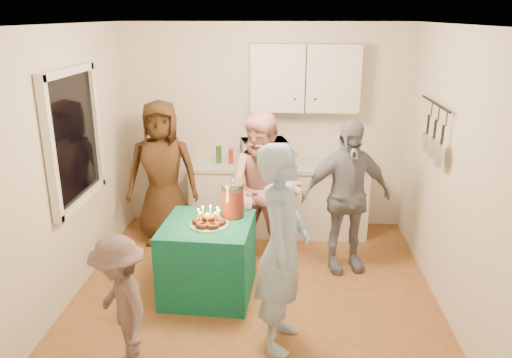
# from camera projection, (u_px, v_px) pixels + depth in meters

# --- Properties ---
(floor) EXTENTS (4.00, 4.00, 0.00)m
(floor) POSITION_uv_depth(u_px,v_px,m) (254.00, 301.00, 4.91)
(floor) COLOR brown
(floor) RESTS_ON ground
(ceiling) EXTENTS (4.00, 4.00, 0.00)m
(ceiling) POSITION_uv_depth(u_px,v_px,m) (253.00, 25.00, 4.09)
(ceiling) COLOR white
(ceiling) RESTS_ON floor
(back_wall) EXTENTS (3.60, 3.60, 0.00)m
(back_wall) POSITION_uv_depth(u_px,v_px,m) (264.00, 127.00, 6.39)
(back_wall) COLOR silver
(back_wall) RESTS_ON floor
(left_wall) EXTENTS (4.00, 4.00, 0.00)m
(left_wall) POSITION_uv_depth(u_px,v_px,m) (59.00, 172.00, 4.61)
(left_wall) COLOR silver
(left_wall) RESTS_ON floor
(right_wall) EXTENTS (4.00, 4.00, 0.00)m
(right_wall) POSITION_uv_depth(u_px,v_px,m) (457.00, 179.00, 4.39)
(right_wall) COLOR silver
(right_wall) RESTS_ON floor
(window_night) EXTENTS (0.04, 1.00, 1.20)m
(window_night) POSITION_uv_depth(u_px,v_px,m) (73.00, 138.00, 4.81)
(window_night) COLOR black
(window_night) RESTS_ON left_wall
(counter) EXTENTS (2.20, 0.58, 0.86)m
(counter) POSITION_uv_depth(u_px,v_px,m) (278.00, 200.00, 6.37)
(counter) COLOR white
(counter) RESTS_ON floor
(countertop) EXTENTS (2.24, 0.62, 0.05)m
(countertop) POSITION_uv_depth(u_px,v_px,m) (279.00, 165.00, 6.23)
(countertop) COLOR beige
(countertop) RESTS_ON counter
(upper_cabinet) EXTENTS (1.30, 0.30, 0.80)m
(upper_cabinet) POSITION_uv_depth(u_px,v_px,m) (305.00, 78.00, 6.01)
(upper_cabinet) COLOR white
(upper_cabinet) RESTS_ON back_wall
(pot_rack) EXTENTS (0.12, 1.00, 0.60)m
(pot_rack) POSITION_uv_depth(u_px,v_px,m) (430.00, 129.00, 4.96)
(pot_rack) COLOR black
(pot_rack) RESTS_ON right_wall
(microwave) EXTENTS (0.62, 0.49, 0.30)m
(microwave) POSITION_uv_depth(u_px,v_px,m) (264.00, 152.00, 6.18)
(microwave) COLOR white
(microwave) RESTS_ON countertop
(party_table) EXTENTS (0.90, 0.90, 0.76)m
(party_table) POSITION_uv_depth(u_px,v_px,m) (208.00, 259.00, 4.94)
(party_table) COLOR #0F684C
(party_table) RESTS_ON floor
(donut_cake) EXTENTS (0.38, 0.38, 0.18)m
(donut_cake) POSITION_uv_depth(u_px,v_px,m) (209.00, 216.00, 4.75)
(donut_cake) COLOR #381C0C
(donut_cake) RESTS_ON party_table
(punch_jar) EXTENTS (0.22, 0.22, 0.34)m
(punch_jar) POSITION_uv_depth(u_px,v_px,m) (233.00, 201.00, 4.93)
(punch_jar) COLOR red
(punch_jar) RESTS_ON party_table
(man_birthday) EXTENTS (0.52, 0.70, 1.76)m
(man_birthday) POSITION_uv_depth(u_px,v_px,m) (282.00, 249.00, 4.02)
(man_birthday) COLOR #97BBDC
(man_birthday) RESTS_ON floor
(woman_back_left) EXTENTS (0.91, 0.64, 1.75)m
(woman_back_left) POSITION_uv_depth(u_px,v_px,m) (162.00, 173.00, 5.98)
(woman_back_left) COLOR brown
(woman_back_left) RESTS_ON floor
(woman_back_center) EXTENTS (0.95, 0.81, 1.73)m
(woman_back_center) POSITION_uv_depth(u_px,v_px,m) (264.00, 193.00, 5.34)
(woman_back_center) COLOR #CC6A70
(woman_back_center) RESTS_ON floor
(woman_back_right) EXTENTS (1.05, 0.63, 1.67)m
(woman_back_right) POSITION_uv_depth(u_px,v_px,m) (346.00, 197.00, 5.31)
(woman_back_right) COLOR black
(woman_back_right) RESTS_ON floor
(child_near_left) EXTENTS (0.78, 0.85, 1.14)m
(child_near_left) POSITION_uv_depth(u_px,v_px,m) (121.00, 306.00, 3.80)
(child_near_left) COLOR #534442
(child_near_left) RESTS_ON floor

